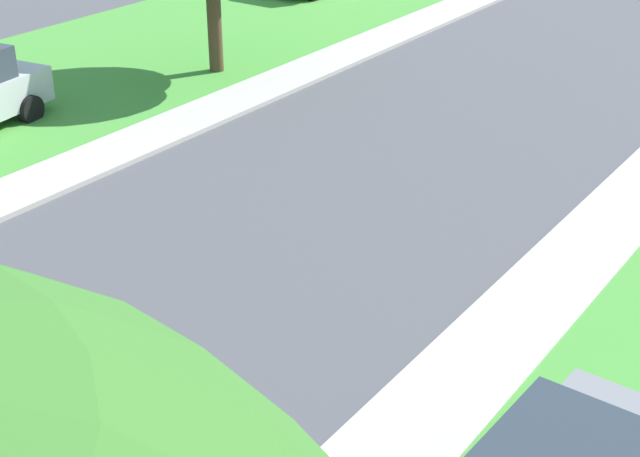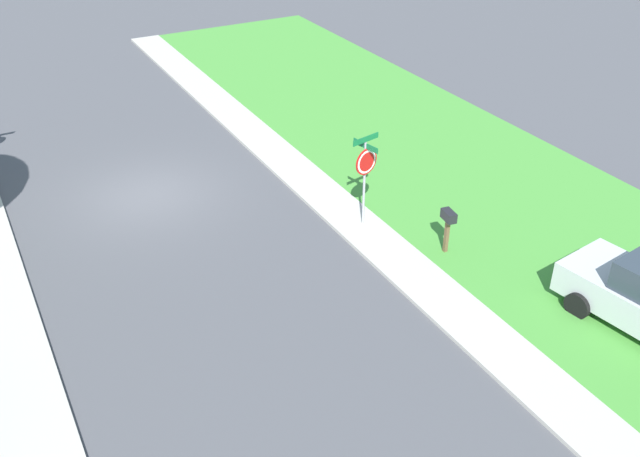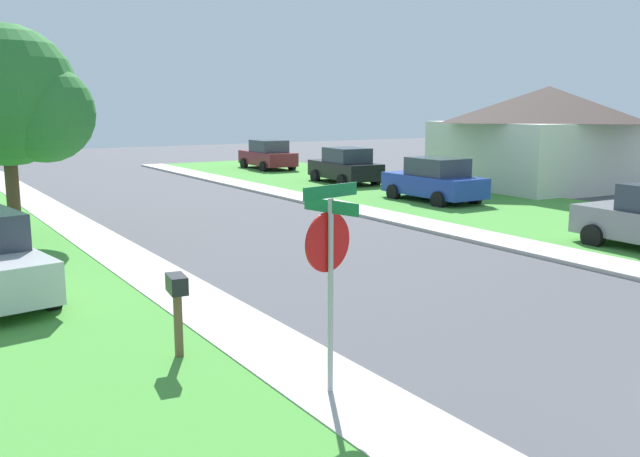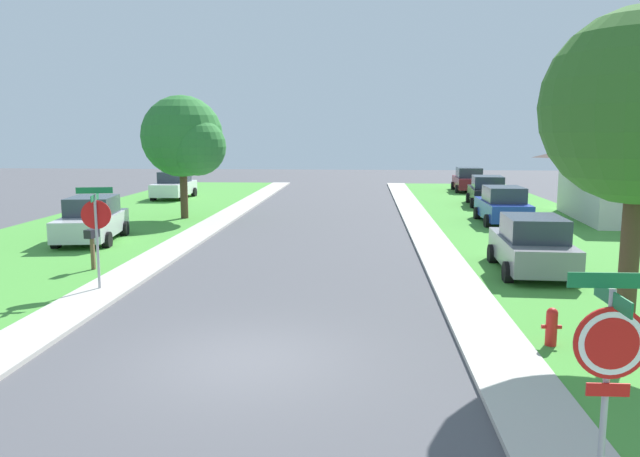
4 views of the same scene
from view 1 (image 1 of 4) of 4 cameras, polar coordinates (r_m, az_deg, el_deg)
name	(u,v)px [view 1 (image 1 of 4)]	position (r m, az deg, el deg)	size (l,w,h in m)	color
sidewalk_east	(522,317)	(13.84, 12.16, -5.26)	(1.40, 56.00, 0.10)	#B7B2A8
sidewalk_west	(76,168)	(18.96, -14.63, 3.59)	(1.40, 56.00, 0.10)	#B7B2A8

